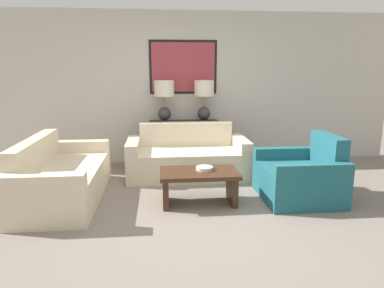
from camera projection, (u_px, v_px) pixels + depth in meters
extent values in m
plane|color=slate|center=(199.00, 217.00, 3.96)|extent=(20.00, 20.00, 0.00)
cube|color=beige|center=(183.00, 89.00, 6.10)|extent=(7.70, 0.10, 2.65)
cube|color=black|center=(183.00, 67.00, 5.97)|extent=(1.18, 0.01, 0.92)
cube|color=#9E3842|center=(183.00, 67.00, 5.96)|extent=(1.10, 0.02, 0.84)
cube|color=#332319|center=(184.00, 143.00, 6.04)|extent=(1.20, 0.39, 0.78)
cylinder|color=#333338|center=(165.00, 121.00, 5.92)|extent=(0.19, 0.19, 0.02)
sphere|color=#333338|center=(165.00, 114.00, 5.90)|extent=(0.23, 0.23, 0.23)
cylinder|color=#8C7A51|center=(164.00, 102.00, 5.85)|extent=(0.02, 0.02, 0.19)
cylinder|color=beige|center=(164.00, 88.00, 5.80)|extent=(0.34, 0.34, 0.27)
cylinder|color=#333338|center=(204.00, 120.00, 5.99)|extent=(0.19, 0.19, 0.02)
sphere|color=#333338|center=(204.00, 113.00, 5.96)|extent=(0.23, 0.23, 0.23)
cylinder|color=#8C7A51|center=(204.00, 101.00, 5.91)|extent=(0.02, 0.02, 0.19)
cylinder|color=beige|center=(204.00, 88.00, 5.86)|extent=(0.34, 0.34, 0.27)
cube|color=beige|center=(188.00, 165.00, 5.32)|extent=(1.51, 0.71, 0.43)
cube|color=beige|center=(186.00, 146.00, 5.72)|extent=(1.51, 0.18, 0.81)
cube|color=beige|center=(134.00, 159.00, 5.32)|extent=(0.18, 0.89, 0.60)
cube|color=beige|center=(240.00, 157.00, 5.47)|extent=(0.18, 0.89, 0.60)
cube|color=beige|center=(73.00, 183.00, 4.47)|extent=(0.71, 1.51, 0.43)
cube|color=beige|center=(36.00, 170.00, 4.39)|extent=(0.18, 1.51, 0.81)
cube|color=beige|center=(44.00, 202.00, 3.62)|extent=(0.89, 0.18, 0.60)
cube|color=beige|center=(80.00, 160.00, 5.27)|extent=(0.89, 0.18, 0.60)
cube|color=#3D2616|center=(199.00, 173.00, 4.28)|extent=(0.98, 0.55, 0.05)
cube|color=#3D2616|center=(165.00, 190.00, 4.29)|extent=(0.07, 0.44, 0.38)
cube|color=#3D2616|center=(232.00, 188.00, 4.36)|extent=(0.07, 0.44, 0.38)
cylinder|color=beige|center=(204.00, 168.00, 4.32)|extent=(0.21, 0.21, 0.04)
cube|color=#1E5B66|center=(291.00, 183.00, 4.48)|extent=(0.77, 0.71, 0.43)
cube|color=#1E5B66|center=(327.00, 166.00, 4.48)|extent=(0.18, 0.71, 0.85)
cube|color=#1E5B66|center=(286.00, 168.00, 4.89)|extent=(0.95, 0.14, 0.59)
cube|color=#1E5B66|center=(312.00, 188.00, 4.06)|extent=(0.95, 0.14, 0.59)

